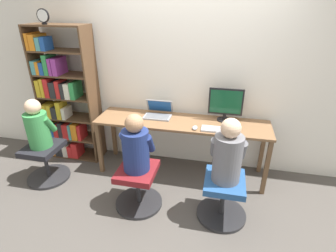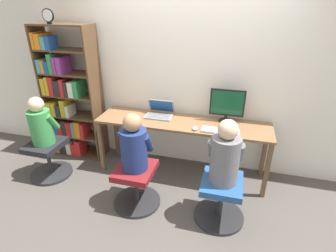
{
  "view_description": "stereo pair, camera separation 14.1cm",
  "coord_description": "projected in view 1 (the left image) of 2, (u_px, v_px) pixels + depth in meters",
  "views": [
    {
      "loc": [
        0.48,
        -2.72,
        2.16
      ],
      "look_at": [
        -0.13,
        0.05,
        0.79
      ],
      "focal_mm": 28.0,
      "sensor_mm": 36.0,
      "label": 1
    },
    {
      "loc": [
        0.62,
        -2.69,
        2.16
      ],
      "look_at": [
        -0.13,
        0.05,
        0.79
      ],
      "focal_mm": 28.0,
      "sensor_mm": 36.0,
      "label": 2
    }
  ],
  "objects": [
    {
      "name": "desk_clock",
      "position": [
        43.0,
        16.0,
        3.13
      ],
      "size": [
        0.16,
        0.03,
        0.18
      ],
      "color": "black",
      "rests_on": "bookshelf"
    },
    {
      "name": "office_chair_side",
      "position": [
        46.0,
        161.0,
        3.42
      ],
      "size": [
        0.54,
        0.54,
        0.49
      ],
      "color": "#262628",
      "rests_on": "ground_plane"
    },
    {
      "name": "desk",
      "position": [
        182.0,
        127.0,
        3.37
      ],
      "size": [
        2.21,
        0.55,
        0.77
      ],
      "color": "brown",
      "rests_on": "ground_plane"
    },
    {
      "name": "office_chair_right",
      "position": [
        138.0,
        185.0,
        2.97
      ],
      "size": [
        0.54,
        0.54,
        0.49
      ],
      "color": "#262628",
      "rests_on": "ground_plane"
    },
    {
      "name": "person_near_shelf",
      "position": [
        37.0,
        126.0,
        3.21
      ],
      "size": [
        0.33,
        0.3,
        0.62
      ],
      "color": "#388C47",
      "rests_on": "office_chair_side"
    },
    {
      "name": "keyboard",
      "position": [
        220.0,
        130.0,
        3.09
      ],
      "size": [
        0.44,
        0.15,
        0.03
      ],
      "color": "#B2B2B7",
      "rests_on": "desk"
    },
    {
      "name": "person_at_monitor",
      "position": [
        228.0,
        154.0,
        2.58
      ],
      "size": [
        0.35,
        0.32,
        0.68
      ],
      "color": "slate",
      "rests_on": "office_chair_left"
    },
    {
      "name": "computer_mouse_by_keyboard",
      "position": [
        195.0,
        128.0,
        3.14
      ],
      "size": [
        0.06,
        0.11,
        0.03
      ],
      "color": "#99999E",
      "rests_on": "desk"
    },
    {
      "name": "office_chair_left",
      "position": [
        223.0,
        197.0,
        2.81
      ],
      "size": [
        0.54,
        0.54,
        0.49
      ],
      "color": "#262628",
      "rests_on": "ground_plane"
    },
    {
      "name": "ground_plane",
      "position": [
        177.0,
        183.0,
        3.43
      ],
      "size": [
        14.0,
        14.0,
        0.0
      ],
      "primitive_type": "plane",
      "color": "#4C4742"
    },
    {
      "name": "desktop_monitor",
      "position": [
        226.0,
        104.0,
        3.27
      ],
      "size": [
        0.43,
        0.18,
        0.42
      ],
      "color": "black",
      "rests_on": "desk"
    },
    {
      "name": "person_at_laptop",
      "position": [
        136.0,
        146.0,
        2.75
      ],
      "size": [
        0.35,
        0.31,
        0.65
      ],
      "color": "navy",
      "rests_on": "office_chair_right"
    },
    {
      "name": "wall_back",
      "position": [
        187.0,
        74.0,
        3.41
      ],
      "size": [
        10.0,
        0.05,
        2.6
      ],
      "color": "white",
      "rests_on": "ground_plane"
    },
    {
      "name": "laptop",
      "position": [
        158.0,
        113.0,
        3.46
      ],
      "size": [
        0.35,
        0.29,
        0.2
      ],
      "color": "gray",
      "rests_on": "desk"
    },
    {
      "name": "bookshelf",
      "position": [
        62.0,
        102.0,
        3.69
      ],
      "size": [
        0.81,
        0.34,
        1.9
      ],
      "color": "#513823",
      "rests_on": "ground_plane"
    }
  ]
}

